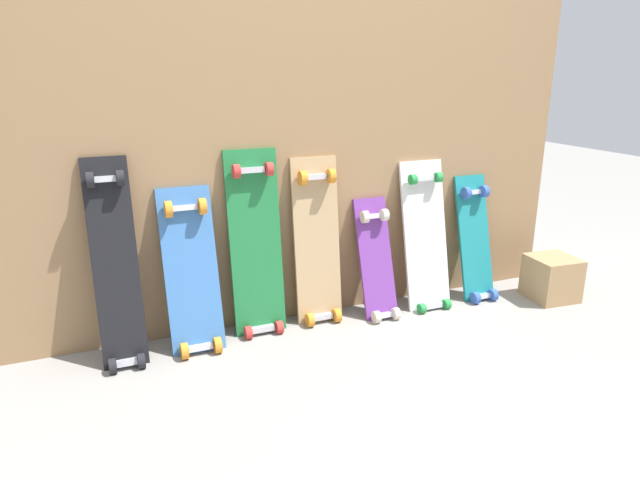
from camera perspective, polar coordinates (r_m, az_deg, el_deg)
The scene contains 10 objects.
ground_plane at distance 2.75m, azimuth -0.56°, elevation -7.82°, with size 12.00×12.00×0.00m, color gray.
plywood_wall_panel at distance 2.57m, azimuth -1.21°, elevation 11.99°, with size 2.75×0.04×1.86m, color #99724C.
skateboard_black at distance 2.39m, azimuth -20.01°, elevation -3.04°, with size 0.18×0.26×0.90m.
skateboard_blue at distance 2.44m, azimuth -12.86°, elevation -3.77°, with size 0.22×0.26×0.75m.
skateboard_green at distance 2.51m, azimuth -6.50°, elevation -1.09°, with size 0.23×0.18×0.89m.
skateboard_natural at distance 2.61m, azimuth -0.26°, elevation -0.79°, with size 0.22×0.17×0.84m.
skateboard_purple at distance 2.72m, azimuth 5.82°, elevation -2.61°, with size 0.17×0.25×0.63m.
skateboard_white at distance 2.85m, azimuth 10.71°, elevation -0.26°, with size 0.23×0.24×0.80m.
skateboard_teal at distance 3.02m, azimuth 15.53°, elevation -0.44°, with size 0.18×0.24×0.70m.
wooden_crate at distance 3.17m, azimuth 22.47°, elevation -3.59°, with size 0.23×0.23×0.23m, color tan.
Camera 1 is at (-0.92, -2.32, 1.16)m, focal length 31.48 mm.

